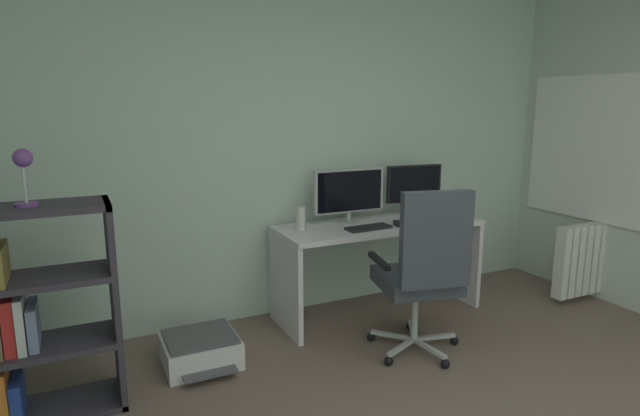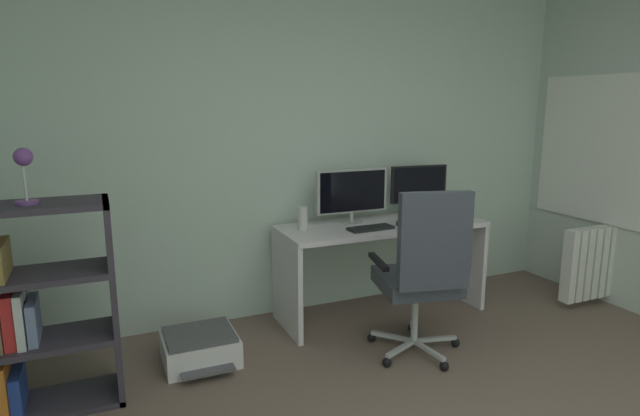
{
  "view_description": "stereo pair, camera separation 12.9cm",
  "coord_description": "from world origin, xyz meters",
  "px_view_note": "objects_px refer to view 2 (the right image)",
  "views": [
    {
      "loc": [
        -1.48,
        -0.98,
        1.63
      ],
      "look_at": [
        -0.04,
        1.99,
        0.96
      ],
      "focal_mm": 28.96,
      "sensor_mm": 36.0,
      "label": 1
    },
    {
      "loc": [
        -1.36,
        -1.03,
        1.63
      ],
      "look_at": [
        -0.04,
        1.99,
        0.96
      ],
      "focal_mm": 28.96,
      "sensor_mm": 36.0,
      "label": 2
    }
  ],
  "objects_px": {
    "monitor_main": "(352,193)",
    "keyboard": "(371,228)",
    "desk": "(382,247)",
    "printer": "(200,347)",
    "monitor_secondary": "(419,186)",
    "desk_lamp": "(24,167)",
    "radiator": "(600,262)",
    "computer_mouse": "(402,224)",
    "office_chair": "(423,270)",
    "bookshelf": "(9,317)",
    "desktop_speaker": "(303,218)"
  },
  "relations": [
    {
      "from": "desk_lamp",
      "to": "printer",
      "type": "xyz_separation_m",
      "value": [
        0.85,
        0.18,
        -1.22
      ]
    },
    {
      "from": "computer_mouse",
      "to": "bookshelf",
      "type": "height_order",
      "value": "bookshelf"
    },
    {
      "from": "desk",
      "to": "monitor_secondary",
      "type": "distance_m",
      "value": 0.6
    },
    {
      "from": "monitor_secondary",
      "to": "office_chair",
      "type": "xyz_separation_m",
      "value": [
        -0.54,
        -0.86,
        -0.37
      ]
    },
    {
      "from": "keyboard",
      "to": "desk_lamp",
      "type": "distance_m",
      "value": 2.22
    },
    {
      "from": "desktop_speaker",
      "to": "office_chair",
      "type": "bearing_deg",
      "value": -58.92
    },
    {
      "from": "office_chair",
      "to": "computer_mouse",
      "type": "bearing_deg",
      "value": 69.95
    },
    {
      "from": "bookshelf",
      "to": "desktop_speaker",
      "type": "bearing_deg",
      "value": 14.27
    },
    {
      "from": "printer",
      "to": "keyboard",
      "type": "bearing_deg",
      "value": 4.05
    },
    {
      "from": "desk",
      "to": "radiator",
      "type": "relative_size",
      "value": 2.14
    },
    {
      "from": "desktop_speaker",
      "to": "desk_lamp",
      "type": "relative_size",
      "value": 0.6
    },
    {
      "from": "monitor_main",
      "to": "bookshelf",
      "type": "bearing_deg",
      "value": -167.19
    },
    {
      "from": "monitor_secondary",
      "to": "desktop_speaker",
      "type": "distance_m",
      "value": 1.04
    },
    {
      "from": "monitor_secondary",
      "to": "keyboard",
      "type": "distance_m",
      "value": 0.66
    },
    {
      "from": "computer_mouse",
      "to": "office_chair",
      "type": "distance_m",
      "value": 0.66
    },
    {
      "from": "keyboard",
      "to": "computer_mouse",
      "type": "relative_size",
      "value": 3.4
    },
    {
      "from": "printer",
      "to": "bookshelf",
      "type": "bearing_deg",
      "value": -169.98
    },
    {
      "from": "monitor_secondary",
      "to": "computer_mouse",
      "type": "relative_size",
      "value": 4.81
    },
    {
      "from": "desktop_speaker",
      "to": "radiator",
      "type": "height_order",
      "value": "desktop_speaker"
    },
    {
      "from": "desktop_speaker",
      "to": "printer",
      "type": "xyz_separation_m",
      "value": [
        -0.82,
        -0.29,
        -0.72
      ]
    },
    {
      "from": "keyboard",
      "to": "desktop_speaker",
      "type": "height_order",
      "value": "desktop_speaker"
    },
    {
      "from": "keyboard",
      "to": "printer",
      "type": "height_order",
      "value": "keyboard"
    },
    {
      "from": "desk_lamp",
      "to": "radiator",
      "type": "xyz_separation_m",
      "value": [
        4.05,
        -0.13,
        -0.96
      ]
    },
    {
      "from": "monitor_secondary",
      "to": "computer_mouse",
      "type": "height_order",
      "value": "monitor_secondary"
    },
    {
      "from": "computer_mouse",
      "to": "radiator",
      "type": "bearing_deg",
      "value": 3.87
    },
    {
      "from": "bookshelf",
      "to": "desk_lamp",
      "type": "xyz_separation_m",
      "value": [
        0.14,
        -0.0,
        0.77
      ]
    },
    {
      "from": "monitor_secondary",
      "to": "monitor_main",
      "type": "bearing_deg",
      "value": -179.99
    },
    {
      "from": "printer",
      "to": "computer_mouse",
      "type": "bearing_deg",
      "value": 3.03
    },
    {
      "from": "desktop_speaker",
      "to": "radiator",
      "type": "bearing_deg",
      "value": -13.98
    },
    {
      "from": "desk_lamp",
      "to": "monitor_secondary",
      "type": "bearing_deg",
      "value": 10.69
    },
    {
      "from": "desk_lamp",
      "to": "radiator",
      "type": "relative_size",
      "value": 0.38
    },
    {
      "from": "printer",
      "to": "radiator",
      "type": "height_order",
      "value": "radiator"
    },
    {
      "from": "keyboard",
      "to": "radiator",
      "type": "relative_size",
      "value": 0.45
    },
    {
      "from": "keyboard",
      "to": "radiator",
      "type": "distance_m",
      "value": 2.0
    },
    {
      "from": "monitor_main",
      "to": "office_chair",
      "type": "height_order",
      "value": "monitor_main"
    },
    {
      "from": "monitor_main",
      "to": "printer",
      "type": "height_order",
      "value": "monitor_main"
    },
    {
      "from": "desk",
      "to": "desk_lamp",
      "type": "relative_size",
      "value": 5.66
    },
    {
      "from": "monitor_main",
      "to": "desk_lamp",
      "type": "height_order",
      "value": "desk_lamp"
    },
    {
      "from": "keyboard",
      "to": "radiator",
      "type": "height_order",
      "value": "keyboard"
    },
    {
      "from": "monitor_main",
      "to": "keyboard",
      "type": "height_order",
      "value": "monitor_main"
    },
    {
      "from": "bookshelf",
      "to": "radiator",
      "type": "xyz_separation_m",
      "value": [
        4.2,
        -0.13,
        -0.19
      ]
    },
    {
      "from": "monitor_main",
      "to": "office_chair",
      "type": "distance_m",
      "value": 0.94
    },
    {
      "from": "desk",
      "to": "desktop_speaker",
      "type": "height_order",
      "value": "desktop_speaker"
    },
    {
      "from": "keyboard",
      "to": "printer",
      "type": "distance_m",
      "value": 1.43
    },
    {
      "from": "radiator",
      "to": "bookshelf",
      "type": "bearing_deg",
      "value": 178.21
    },
    {
      "from": "desk",
      "to": "monitor_secondary",
      "type": "bearing_deg",
      "value": 16.01
    },
    {
      "from": "computer_mouse",
      "to": "desktop_speaker",
      "type": "relative_size",
      "value": 0.59
    },
    {
      "from": "monitor_secondary",
      "to": "radiator",
      "type": "distance_m",
      "value": 1.62
    },
    {
      "from": "desk",
      "to": "printer",
      "type": "distance_m",
      "value": 1.54
    },
    {
      "from": "computer_mouse",
      "to": "printer",
      "type": "height_order",
      "value": "computer_mouse"
    }
  ]
}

